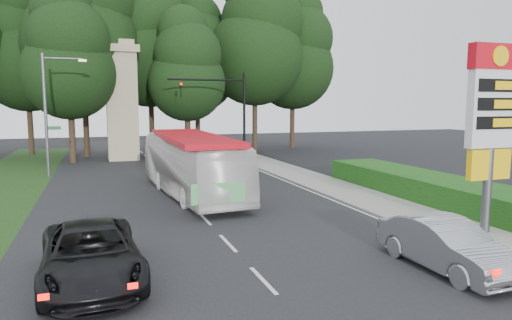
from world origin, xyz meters
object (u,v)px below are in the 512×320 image
object	(u,v)px
streetlight_signs	(49,109)
sedan_silver	(446,245)
traffic_signal_mast	(228,105)
suv_charcoal	(91,254)
transit_bus	(191,165)
gas_station_pylon	(492,113)
monument	(122,100)

from	to	relation	value
streetlight_signs	sedan_silver	xyz separation A→B (m)	(12.24, -22.42, -3.70)
traffic_signal_mast	suv_charcoal	xyz separation A→B (m)	(-10.04, -21.98, -3.91)
transit_bus	sedan_silver	world-z (taller)	transit_bus
gas_station_pylon	streetlight_signs	distance (m)	25.74
traffic_signal_mast	streetlight_signs	distance (m)	12.83
monument	gas_station_pylon	bearing A→B (deg)	-68.20
gas_station_pylon	traffic_signal_mast	xyz separation A→B (m)	(-3.52, 22.00, 0.22)
transit_bus	monument	bearing A→B (deg)	93.28
streetlight_signs	traffic_signal_mast	bearing A→B (deg)	8.92
transit_bus	suv_charcoal	distance (m)	11.82
transit_bus	sedan_silver	xyz separation A→B (m)	(4.75, -13.18, -0.85)
sedan_silver	suv_charcoal	bearing A→B (deg)	164.46
traffic_signal_mast	suv_charcoal	bearing A→B (deg)	-114.55
gas_station_pylon	streetlight_signs	size ratio (longest dim) A/B	0.86
transit_bus	suv_charcoal	xyz separation A→B (m)	(-4.86, -10.75, -0.83)
gas_station_pylon	suv_charcoal	bearing A→B (deg)	179.90
monument	suv_charcoal	xyz separation A→B (m)	(-2.36, -27.98, -4.34)
transit_bus	sedan_silver	size ratio (longest dim) A/B	2.54
monument	sedan_silver	size ratio (longest dim) A/B	2.24
monument	suv_charcoal	world-z (taller)	monument
streetlight_signs	sedan_silver	distance (m)	25.81
traffic_signal_mast	monument	distance (m)	9.76
gas_station_pylon	monument	world-z (taller)	monument
monument	sedan_silver	distance (m)	31.57
traffic_signal_mast	monument	bearing A→B (deg)	142.00
traffic_signal_mast	sedan_silver	distance (m)	24.73
gas_station_pylon	monument	xyz separation A→B (m)	(-11.20, 28.01, 0.66)
monument	sedan_silver	xyz separation A→B (m)	(7.25, -30.41, -4.36)
traffic_signal_mast	monument	size ratio (longest dim) A/B	0.72
gas_station_pylon	traffic_signal_mast	distance (m)	22.29
gas_station_pylon	transit_bus	world-z (taller)	gas_station_pylon
transit_bus	sedan_silver	bearing A→B (deg)	-75.16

